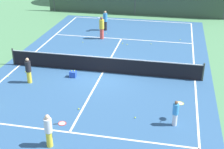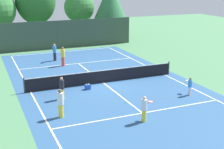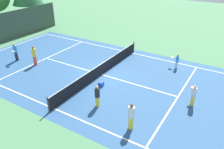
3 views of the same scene
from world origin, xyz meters
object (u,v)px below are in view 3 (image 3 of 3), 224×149
tennis_ball_8 (26,61)px  tennis_ball_10 (72,43)px  tennis_ball_1 (75,106)px  player_1 (131,116)px  tennis_ball_7 (23,62)px  player_3 (97,96)px  tennis_ball_0 (77,117)px  player_5 (193,95)px  player_4 (177,61)px  tennis_ball_11 (61,58)px  ball_crate (101,84)px  tennis_ball_3 (167,75)px  tennis_ball_5 (34,73)px  tennis_ball_9 (85,68)px  tennis_ball_2 (104,62)px  tennis_ball_4 (151,90)px  player_2 (16,52)px  tennis_ball_6 (69,52)px  player_0 (34,56)px  tennis_ball_12 (56,59)px

tennis_ball_8 → tennis_ball_10: size_ratio=1.00×
tennis_ball_8 → tennis_ball_1: bearing=-110.3°
player_1 → tennis_ball_7: (2.84, 12.65, -0.84)m
player_3 → tennis_ball_7: size_ratio=22.95×
tennis_ball_0 → tennis_ball_1: (0.74, 0.82, 0.00)m
player_5 → tennis_ball_10: bearing=70.9°
player_4 → tennis_ball_11: size_ratio=18.96×
ball_crate → tennis_ball_3: ball_crate is taller
player_1 → tennis_ball_5: bearing=79.6°
player_1 → tennis_ball_9: (4.74, 6.89, -0.84)m
player_1 → tennis_ball_2: bearing=42.8°
tennis_ball_1 → tennis_ball_4: same height
ball_crate → tennis_ball_10: 10.13m
ball_crate → player_3: bearing=-151.2°
player_2 → tennis_ball_1: player_2 is taller
player_1 → player_3: (0.80, 2.83, -0.09)m
tennis_ball_8 → tennis_ball_10: 6.06m
tennis_ball_11 → player_3: bearing=-121.2°
tennis_ball_0 → tennis_ball_2: bearing=21.4°
tennis_ball_1 → player_1: bearing=-89.2°
tennis_ball_5 → player_4: bearing=-53.7°
tennis_ball_4 → tennis_ball_0: bearing=152.9°
tennis_ball_7 → player_3: bearing=-101.7°
tennis_ball_7 → tennis_ball_9: bearing=-71.8°
player_4 → tennis_ball_9: (-4.30, 6.69, -0.62)m
tennis_ball_0 → tennis_ball_6: (7.79, 7.46, 0.00)m
tennis_ball_1 → tennis_ball_2: size_ratio=1.00×
player_0 → tennis_ball_10: bearing=8.3°
player_2 → tennis_ball_7: player_2 is taller
player_5 → tennis_ball_11: bearing=84.8°
player_0 → tennis_ball_11: 2.58m
player_2 → ball_crate: 9.43m
tennis_ball_7 → tennis_ball_12: bearing=-48.2°
player_5 → ball_crate: (-1.12, 6.42, -0.59)m
tennis_ball_1 → tennis_ball_4: 5.66m
player_5 → tennis_ball_0: player_5 is taller
tennis_ball_2 → tennis_ball_7: bearing=120.4°
player_0 → player_3: size_ratio=1.17×
player_4 → tennis_ball_4: 4.69m
tennis_ball_5 → player_1: bearing=-100.4°
tennis_ball_6 → tennis_ball_1: bearing=-136.7°
player_0 → tennis_ball_1: 7.83m
tennis_ball_8 → ball_crate: bearing=-90.6°
tennis_ball_7 → tennis_ball_8: (0.25, -0.10, 0.00)m
tennis_ball_3 → tennis_ball_6: bearing=91.3°
tennis_ball_4 → tennis_ball_12: (0.45, 9.82, 0.00)m
player_4 → tennis_ball_0: size_ratio=18.96×
tennis_ball_9 → tennis_ball_12: size_ratio=1.00×
player_5 → ball_crate: size_ratio=3.52×
tennis_ball_5 → tennis_ball_11: bearing=2.9°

